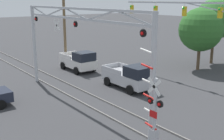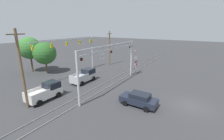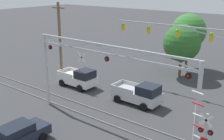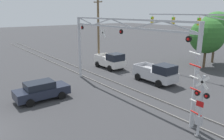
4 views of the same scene
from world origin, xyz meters
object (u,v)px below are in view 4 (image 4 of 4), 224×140
(pickup_truck_following, at_px, (111,61))
(crossing_signal_mast, at_px, (199,107))
(utility_pole_left, at_px, (98,31))
(background_tree_beyond_span, at_px, (207,36))
(pickup_truck_lead, at_px, (157,73))
(sedan_waiting, at_px, (41,90))
(crossing_gantry, at_px, (121,44))
(background_tree_far_left_verge, at_px, (216,28))

(pickup_truck_following, bearing_deg, crossing_signal_mast, -19.69)
(utility_pole_left, height_order, background_tree_beyond_span, utility_pole_left)
(utility_pole_left, bearing_deg, background_tree_beyond_span, 46.40)
(crossing_signal_mast, xyz_separation_m, pickup_truck_lead, (-8.22, 5.84, -0.87))
(crossing_signal_mast, relative_size, background_tree_beyond_span, 0.78)
(pickup_truck_lead, distance_m, background_tree_beyond_span, 10.25)
(sedan_waiting, distance_m, utility_pole_left, 13.49)
(crossing_gantry, relative_size, pickup_truck_lead, 3.07)
(sedan_waiting, bearing_deg, pickup_truck_following, 113.84)
(crossing_signal_mast, bearing_deg, background_tree_far_left_verge, 116.27)
(pickup_truck_following, height_order, background_tree_far_left_verge, background_tree_far_left_verge)
(pickup_truck_following, height_order, sedan_waiting, pickup_truck_following)
(pickup_truck_lead, bearing_deg, background_tree_far_left_verge, 95.50)
(crossing_signal_mast, relative_size, sedan_waiting, 1.14)
(pickup_truck_following, distance_m, background_tree_beyond_span, 12.60)
(pickup_truck_following, relative_size, background_tree_beyond_span, 0.70)
(crossing_gantry, xyz_separation_m, pickup_truck_following, (-7.95, 4.96, -3.48))
(pickup_truck_following, bearing_deg, crossing_gantry, -31.98)
(pickup_truck_lead, relative_size, pickup_truck_following, 1.06)
(crossing_gantry, height_order, background_tree_beyond_span, crossing_gantry)
(background_tree_far_left_verge, bearing_deg, utility_pole_left, -122.54)
(background_tree_far_left_verge, bearing_deg, crossing_gantry, -84.79)
(background_tree_beyond_span, bearing_deg, crossing_signal_mast, -60.90)
(crossing_gantry, bearing_deg, crossing_signal_mast, -4.95)
(sedan_waiting, bearing_deg, utility_pole_left, 124.36)
(crossing_gantry, bearing_deg, sedan_waiting, -118.39)
(crossing_gantry, xyz_separation_m, pickup_truck_lead, (-0.40, 5.16, -3.48))
(background_tree_beyond_span, height_order, background_tree_far_left_verge, background_tree_far_left_verge)
(crossing_signal_mast, xyz_separation_m, background_tree_beyond_span, (-8.68, 15.59, 2.25))
(pickup_truck_lead, height_order, pickup_truck_following, same)
(sedan_waiting, bearing_deg, pickup_truck_lead, 75.92)
(pickup_truck_following, xyz_separation_m, utility_pole_left, (-2.52, -0.14, 3.61))
(crossing_gantry, bearing_deg, background_tree_beyond_span, 93.32)
(pickup_truck_lead, height_order, background_tree_beyond_span, background_tree_beyond_span)
(crossing_gantry, xyz_separation_m, sedan_waiting, (-3.17, -5.86, -3.66))
(pickup_truck_following, height_order, utility_pole_left, utility_pole_left)
(pickup_truck_following, bearing_deg, pickup_truck_lead, 1.51)
(crossing_gantry, distance_m, pickup_truck_lead, 6.24)
(crossing_signal_mast, height_order, sedan_waiting, crossing_signal_mast)
(background_tree_far_left_verge, bearing_deg, pickup_truck_lead, -84.50)
(crossing_signal_mast, height_order, utility_pole_left, utility_pole_left)
(pickup_truck_following, relative_size, sedan_waiting, 1.01)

